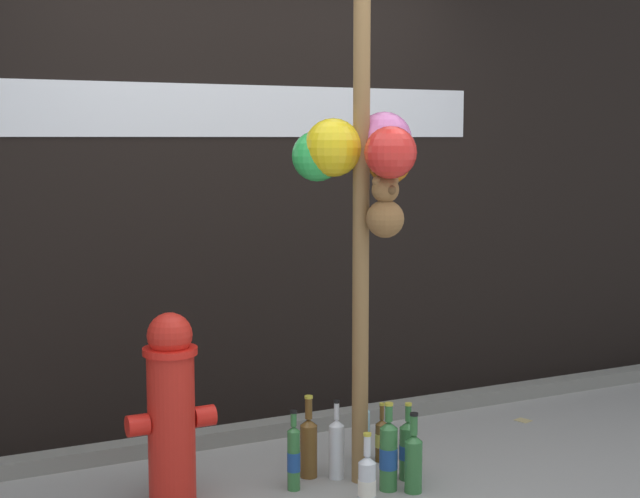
{
  "coord_description": "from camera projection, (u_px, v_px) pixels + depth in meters",
  "views": [
    {
      "loc": [
        -1.89,
        -3.25,
        1.56
      ],
      "look_at": [
        -0.08,
        0.36,
        1.08
      ],
      "focal_mm": 52.49,
      "sensor_mm": 36.0,
      "label": 1
    }
  ],
  "objects": [
    {
      "name": "bottle_8",
      "position": [
        294.0,
        457.0,
        4.16
      ],
      "size": [
        0.06,
        0.06,
        0.36
      ],
      "color": "#337038",
      "rests_on": "ground_plane"
    },
    {
      "name": "bottle_2",
      "position": [
        382.0,
        439.0,
        4.54
      ],
      "size": [
        0.06,
        0.06,
        0.29
      ],
      "color": "brown",
      "rests_on": "ground_plane"
    },
    {
      "name": "bottle_3",
      "position": [
        408.0,
        449.0,
        4.29
      ],
      "size": [
        0.08,
        0.08,
        0.36
      ],
      "color": "#337038",
      "rests_on": "ground_plane"
    },
    {
      "name": "fire_hydrant",
      "position": [
        171.0,
        406.0,
        4.01
      ],
      "size": [
        0.39,
        0.23,
        0.83
      ],
      "color": "red",
      "rests_on": "ground_plane"
    },
    {
      "name": "building_wall",
      "position": [
        237.0,
        119.0,
        5.08
      ],
      "size": [
        10.0,
        0.21,
        3.33
      ],
      "color": "black",
      "rests_on": "ground_plane"
    },
    {
      "name": "memorial_post",
      "position": [
        362.0,
        134.0,
        4.1
      ],
      "size": [
        0.57,
        0.52,
        2.61
      ],
      "color": "olive",
      "rests_on": "ground_plane"
    },
    {
      "name": "bottle_1",
      "position": [
        367.0,
        481.0,
        3.98
      ],
      "size": [
        0.08,
        0.08,
        0.32
      ],
      "color": "silver",
      "rests_on": "ground_plane"
    },
    {
      "name": "litter_2",
      "position": [
        523.0,
        420.0,
        5.2
      ],
      "size": [
        0.09,
        0.1,
        0.01
      ],
      "primitive_type": "cube",
      "rotation": [
        0.0,
        0.0,
        1.86
      ],
      "color": "tan",
      "rests_on": "ground_plane"
    },
    {
      "name": "bottle_0",
      "position": [
        413.0,
        461.0,
        4.13
      ],
      "size": [
        0.08,
        0.08,
        0.36
      ],
      "color": "#337038",
      "rests_on": "ground_plane"
    },
    {
      "name": "bottle_4",
      "position": [
        363.0,
        432.0,
        4.51
      ],
      "size": [
        0.07,
        0.07,
        0.38
      ],
      "color": "#93CCE0",
      "rests_on": "ground_plane"
    },
    {
      "name": "bottle_7",
      "position": [
        389.0,
        455.0,
        4.16
      ],
      "size": [
        0.08,
        0.08,
        0.4
      ],
      "color": "#337038",
      "rests_on": "ground_plane"
    },
    {
      "name": "bottle_6",
      "position": [
        337.0,
        447.0,
        4.3
      ],
      "size": [
        0.07,
        0.07,
        0.37
      ],
      "color": "silver",
      "rests_on": "ground_plane"
    },
    {
      "name": "bottle_5",
      "position": [
        309.0,
        445.0,
        4.32
      ],
      "size": [
        0.08,
        0.08,
        0.39
      ],
      "color": "brown",
      "rests_on": "ground_plane"
    },
    {
      "name": "curb_strip",
      "position": [
        268.0,
        429.0,
        4.92
      ],
      "size": [
        8.0,
        0.12,
        0.08
      ],
      "primitive_type": "cube",
      "color": "slate",
      "rests_on": "ground_plane"
    }
  ]
}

